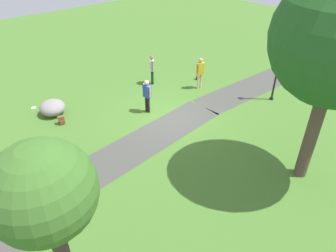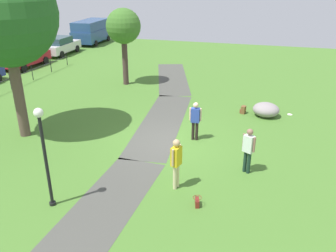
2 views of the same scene
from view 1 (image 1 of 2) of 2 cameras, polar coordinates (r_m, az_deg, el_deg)
name	(u,v)px [view 1 (image 1 of 2)]	position (r m, az deg, el deg)	size (l,w,h in m)	color
ground_plane	(168,117)	(15.29, 0.00, 1.74)	(48.00, 48.00, 0.00)	#47762B
footpath_segment_near	(254,86)	(18.92, 15.45, 7.11)	(8.06, 2.20, 0.01)	#494942
footpath_segment_mid	(147,140)	(13.67, -3.81, -2.63)	(8.15, 2.69, 0.01)	#494942
young_tree_near_path	(44,195)	(6.63, -21.75, -11.59)	(2.15, 2.15, 4.78)	#483330
lamp_post	(279,64)	(16.89, 19.60, 10.64)	(0.28, 0.28, 3.24)	black
lawn_boulder	(52,107)	(16.37, -20.40, 3.20)	(1.53, 1.60, 0.70)	gray
woman_with_handbag	(200,71)	(17.65, 5.92, 10.00)	(0.50, 0.33, 1.80)	beige
man_near_boulder	(147,94)	(15.25, -3.86, 5.89)	(0.26, 0.52, 1.72)	black
passerby_on_path	(152,68)	(18.14, -2.95, 10.63)	(0.39, 0.46, 1.72)	#183126
handbag_on_grass	(198,77)	(19.11, 5.54, 8.93)	(0.34, 0.33, 0.31)	maroon
backpack_by_boulder	(61,120)	(15.49, -18.95, 1.02)	(0.32, 0.31, 0.40)	brown
frisbee_on_grass	(34,108)	(17.43, -23.40, 3.07)	(0.25, 0.25, 0.02)	white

